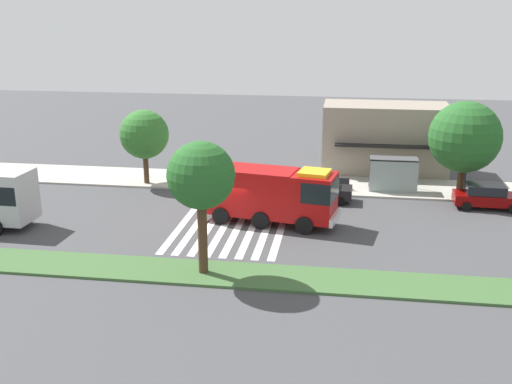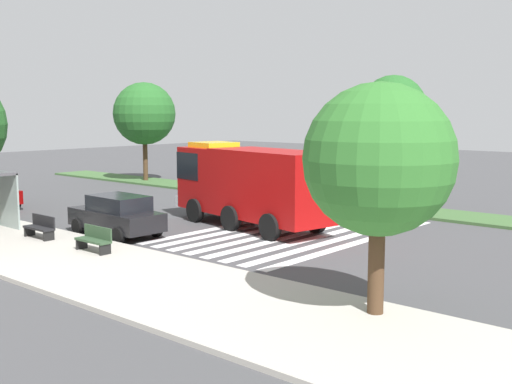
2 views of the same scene
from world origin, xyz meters
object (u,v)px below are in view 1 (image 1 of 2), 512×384
at_px(sidewalk_tree_east, 465,137).
at_px(street_lamp, 468,149).
at_px(parked_car_west, 319,189).
at_px(bench_near_shelter, 339,183).
at_px(parked_car_mid, 487,196).
at_px(bench_west_of_shelter, 290,181).
at_px(median_tree_far_west, 201,177).
at_px(fire_truck, 273,193).
at_px(bus_stop_shelter, 394,168).
at_px(sidewalk_tree_west, 144,135).

bearing_deg(sidewalk_tree_east, street_lamp, -60.11).
bearing_deg(parked_car_west, bench_near_shelter, 66.13).
height_order(parked_car_mid, street_lamp, street_lamp).
bearing_deg(street_lamp, bench_west_of_shelter, 175.75).
distance_m(bench_near_shelter, median_tree_far_west, 18.12).
bearing_deg(bench_near_shelter, sidewalk_tree_east, -3.53).
bearing_deg(sidewalk_tree_east, fire_truck, -149.91).
height_order(parked_car_west, bench_west_of_shelter, parked_car_west).
xyz_separation_m(fire_truck, bench_near_shelter, (4.02, 7.91, -1.44)).
relative_size(parked_car_mid, bus_stop_shelter, 1.31).
distance_m(bench_near_shelter, street_lamp, 9.51).
bearing_deg(bus_stop_shelter, parked_car_west, -152.67).
xyz_separation_m(parked_car_west, bench_near_shelter, (1.31, 2.74, -0.28)).
bearing_deg(fire_truck, sidewalk_tree_west, 156.13).
distance_m(bus_stop_shelter, sidewalk_tree_east, 5.40).
relative_size(parked_car_mid, bench_west_of_shelter, 2.87).
bearing_deg(sidewalk_tree_east, bench_west_of_shelter, 177.51).
bearing_deg(bus_stop_shelter, bench_near_shelter, -179.84).
relative_size(bus_stop_shelter, sidewalk_tree_west, 0.61).
bearing_deg(sidewalk_tree_east, sidewalk_tree_west, 180.00).
bearing_deg(fire_truck, bench_west_of_shelter, 97.88).
height_order(parked_car_west, parked_car_mid, parked_car_west).
xyz_separation_m(fire_truck, parked_car_west, (2.70, 5.17, -1.16)).
xyz_separation_m(sidewalk_tree_west, sidewalk_tree_east, (23.54, -0.00, 0.52)).
bearing_deg(median_tree_far_west, sidewalk_tree_east, 45.72).
distance_m(parked_car_mid, sidewalk_tree_west, 25.27).
xyz_separation_m(parked_car_west, sidewalk_tree_east, (10.01, 2.20, 3.61)).
xyz_separation_m(street_lamp, median_tree_far_west, (-15.53, -15.29, 1.51)).
xyz_separation_m(bench_west_of_shelter, sidewalk_tree_west, (-11.17, -0.54, 3.38)).
bearing_deg(bench_near_shelter, parked_car_mid, -15.09).
bearing_deg(bench_west_of_shelter, median_tree_far_west, -100.24).
height_order(bench_near_shelter, median_tree_far_west, median_tree_far_west).
bearing_deg(street_lamp, parked_car_mid, -56.04).
bearing_deg(street_lamp, bus_stop_shelter, 169.11).
bearing_deg(bench_near_shelter, street_lamp, -5.99).
height_order(bus_stop_shelter, bench_west_of_shelter, bus_stop_shelter).
distance_m(parked_car_mid, bench_near_shelter, 10.51).
xyz_separation_m(fire_truck, median_tree_far_west, (-2.58, -8.32, 3.19)).
height_order(parked_car_west, sidewalk_tree_west, sidewalk_tree_west).
distance_m(fire_truck, parked_car_mid, 15.12).
height_order(parked_car_mid, sidewalk_tree_west, sidewalk_tree_west).
relative_size(fire_truck, parked_car_west, 1.99).
bearing_deg(parked_car_west, street_lamp, 11.75).
distance_m(parked_car_mid, street_lamp, 3.58).
bearing_deg(parked_car_mid, bench_west_of_shelter, 170.47).
height_order(fire_truck, parked_car_west, fire_truck).
distance_m(sidewalk_tree_east, median_tree_far_west, 21.93).
bearing_deg(street_lamp, bench_near_shelter, 174.01).
distance_m(bench_west_of_shelter, median_tree_far_west, 17.13).
distance_m(fire_truck, street_lamp, 14.80).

